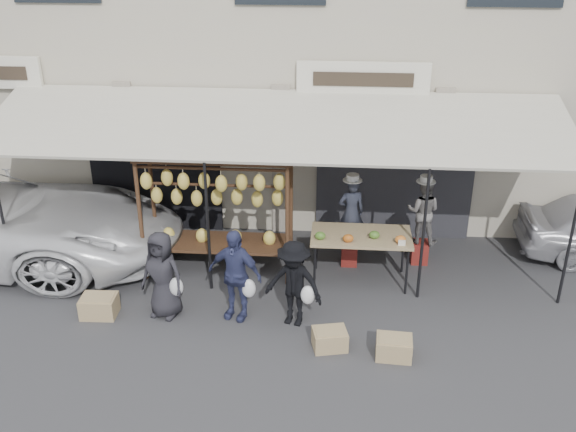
{
  "coord_description": "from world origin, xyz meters",
  "views": [
    {
      "loc": [
        1.06,
        -8.19,
        5.78
      ],
      "look_at": [
        0.3,
        1.4,
        1.3
      ],
      "focal_mm": 40.0,
      "sensor_mm": 36.0,
      "label": 1
    }
  ],
  "objects_px": {
    "banana_rack": "(216,191)",
    "crate_near_a": "(330,339)",
    "vendor_right": "(423,211)",
    "customer_right": "(294,284)",
    "customer_left": "(162,275)",
    "crate_near_b": "(394,348)",
    "crate_far": "(99,306)",
    "produce_table": "(361,237)",
    "vendor_left": "(351,212)",
    "customer_mid": "(235,274)"
  },
  "relations": [
    {
      "from": "produce_table",
      "to": "vendor_right",
      "type": "bearing_deg",
      "value": 35.6
    },
    {
      "from": "produce_table",
      "to": "customer_mid",
      "type": "height_order",
      "value": "customer_mid"
    },
    {
      "from": "banana_rack",
      "to": "produce_table",
      "type": "relative_size",
      "value": 1.53
    },
    {
      "from": "customer_right",
      "to": "crate_near_b",
      "type": "xyz_separation_m",
      "value": [
        1.51,
        -0.74,
        -0.56
      ]
    },
    {
      "from": "produce_table",
      "to": "crate_near_b",
      "type": "height_order",
      "value": "produce_table"
    },
    {
      "from": "customer_left",
      "to": "customer_right",
      "type": "bearing_deg",
      "value": 13.64
    },
    {
      "from": "banana_rack",
      "to": "crate_near_b",
      "type": "relative_size",
      "value": 5.09
    },
    {
      "from": "banana_rack",
      "to": "crate_near_b",
      "type": "bearing_deg",
      "value": -37.48
    },
    {
      "from": "banana_rack",
      "to": "vendor_left",
      "type": "xyz_separation_m",
      "value": [
        2.32,
        0.44,
        -0.52
      ]
    },
    {
      "from": "produce_table",
      "to": "banana_rack",
      "type": "bearing_deg",
      "value": 175.9
    },
    {
      "from": "customer_left",
      "to": "customer_right",
      "type": "height_order",
      "value": "customer_left"
    },
    {
      "from": "vendor_left",
      "to": "crate_near_a",
      "type": "bearing_deg",
      "value": 70.52
    },
    {
      "from": "customer_left",
      "to": "crate_near_a",
      "type": "bearing_deg",
      "value": 1.41
    },
    {
      "from": "produce_table",
      "to": "crate_far",
      "type": "xyz_separation_m",
      "value": [
        -4.16,
        -1.37,
        -0.7
      ]
    },
    {
      "from": "produce_table",
      "to": "customer_right",
      "type": "distance_m",
      "value": 1.71
    },
    {
      "from": "produce_table",
      "to": "customer_mid",
      "type": "relative_size",
      "value": 1.12
    },
    {
      "from": "vendor_left",
      "to": "crate_near_b",
      "type": "relative_size",
      "value": 2.52
    },
    {
      "from": "customer_right",
      "to": "customer_left",
      "type": "bearing_deg",
      "value": -165.72
    },
    {
      "from": "crate_near_a",
      "to": "produce_table",
      "type": "bearing_deg",
      "value": 76.37
    },
    {
      "from": "vendor_right",
      "to": "customer_left",
      "type": "bearing_deg",
      "value": 40.82
    },
    {
      "from": "produce_table",
      "to": "customer_left",
      "type": "relative_size",
      "value": 1.17
    },
    {
      "from": "vendor_left",
      "to": "crate_far",
      "type": "distance_m",
      "value": 4.54
    },
    {
      "from": "produce_table",
      "to": "customer_right",
      "type": "relative_size",
      "value": 1.2
    },
    {
      "from": "customer_right",
      "to": "crate_near_b",
      "type": "height_order",
      "value": "customer_right"
    },
    {
      "from": "customer_left",
      "to": "produce_table",
      "type": "bearing_deg",
      "value": 37.95
    },
    {
      "from": "customer_left",
      "to": "crate_near_a",
      "type": "distance_m",
      "value": 2.79
    },
    {
      "from": "customer_right",
      "to": "crate_near_b",
      "type": "bearing_deg",
      "value": -9.65
    },
    {
      "from": "crate_far",
      "to": "customer_mid",
      "type": "bearing_deg",
      "value": 3.9
    },
    {
      "from": "customer_mid",
      "to": "customer_left",
      "type": "bearing_deg",
      "value": -161.28
    },
    {
      "from": "customer_left",
      "to": "customer_mid",
      "type": "xyz_separation_m",
      "value": [
        1.14,
        0.04,
        0.04
      ]
    },
    {
      "from": "customer_left",
      "to": "vendor_left",
      "type": "bearing_deg",
      "value": 48.48
    },
    {
      "from": "produce_table",
      "to": "vendor_right",
      "type": "relative_size",
      "value": 1.4
    },
    {
      "from": "crate_near_a",
      "to": "customer_right",
      "type": "bearing_deg",
      "value": 133.94
    },
    {
      "from": "banana_rack",
      "to": "customer_left",
      "type": "height_order",
      "value": "banana_rack"
    },
    {
      "from": "banana_rack",
      "to": "vendor_right",
      "type": "distance_m",
      "value": 3.7
    },
    {
      "from": "customer_right",
      "to": "vendor_left",
      "type": "bearing_deg",
      "value": 82.32
    },
    {
      "from": "vendor_left",
      "to": "crate_far",
      "type": "bearing_deg",
      "value": 13.79
    },
    {
      "from": "banana_rack",
      "to": "vendor_right",
      "type": "bearing_deg",
      "value": 9.75
    },
    {
      "from": "produce_table",
      "to": "crate_near_a",
      "type": "xyz_separation_m",
      "value": [
        -0.47,
        -1.94,
        -0.72
      ]
    },
    {
      "from": "crate_far",
      "to": "produce_table",
      "type": "bearing_deg",
      "value": 18.28
    },
    {
      "from": "crate_near_a",
      "to": "vendor_right",
      "type": "bearing_deg",
      "value": 59.95
    },
    {
      "from": "crate_near_a",
      "to": "crate_near_b",
      "type": "relative_size",
      "value": 0.96
    },
    {
      "from": "vendor_right",
      "to": "customer_mid",
      "type": "bearing_deg",
      "value": 48.0
    },
    {
      "from": "vendor_right",
      "to": "crate_far",
      "type": "relative_size",
      "value": 2.2
    },
    {
      "from": "vendor_left",
      "to": "crate_near_b",
      "type": "height_order",
      "value": "vendor_left"
    },
    {
      "from": "customer_left",
      "to": "crate_far",
      "type": "relative_size",
      "value": 2.63
    },
    {
      "from": "customer_mid",
      "to": "banana_rack",
      "type": "bearing_deg",
      "value": 126.79
    },
    {
      "from": "vendor_right",
      "to": "customer_right",
      "type": "xyz_separation_m",
      "value": [
        -2.17,
        -2.14,
        -0.32
      ]
    },
    {
      "from": "banana_rack",
      "to": "crate_near_a",
      "type": "relative_size",
      "value": 5.3
    },
    {
      "from": "crate_near_b",
      "to": "vendor_right",
      "type": "bearing_deg",
      "value": 77.11
    }
  ]
}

